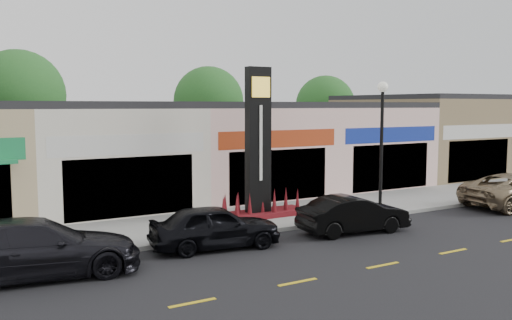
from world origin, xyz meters
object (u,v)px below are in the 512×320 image
at_px(car_black_sedan, 215,226).
at_px(lamp_east_near, 382,133).
at_px(pylon_sign, 258,164).
at_px(car_dark_sedan, 36,248).
at_px(car_black_conv, 354,214).

bearing_deg(car_black_sedan, lamp_east_near, -73.42).
bearing_deg(lamp_east_near, car_black_sedan, -170.99).
bearing_deg(car_black_sedan, pylon_sign, -40.70).
xyz_separation_m(lamp_east_near, pylon_sign, (-5.00, 1.70, -1.20)).
bearing_deg(lamp_east_near, car_dark_sedan, -173.44).
xyz_separation_m(lamp_east_near, car_dark_sedan, (-13.88, -1.60, -2.68)).
relative_size(car_dark_sedan, car_black_sedan, 1.30).
xyz_separation_m(lamp_east_near, car_black_sedan, (-8.40, -1.33, -2.75)).
bearing_deg(pylon_sign, car_black_sedan, -138.27).
relative_size(car_black_sedan, car_black_conv, 1.03).
distance_m(pylon_sign, car_dark_sedan, 9.59).
bearing_deg(car_black_sedan, car_black_conv, -88.57).
xyz_separation_m(car_black_sedan, car_black_conv, (5.33, -0.57, -0.04)).
xyz_separation_m(lamp_east_near, car_black_conv, (-3.07, -1.90, -2.80)).
xyz_separation_m(car_dark_sedan, car_black_sedan, (5.48, 0.26, -0.08)).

